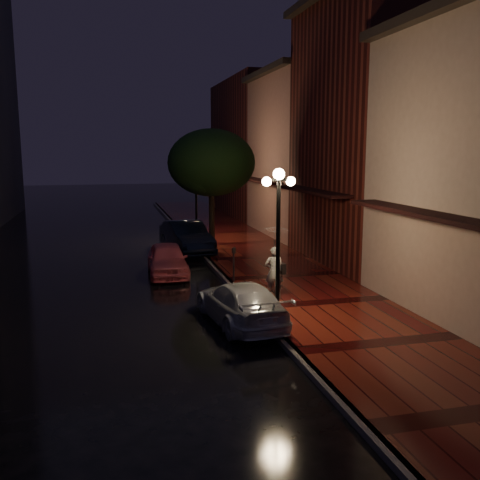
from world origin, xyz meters
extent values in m
plane|color=black|center=(0.00, 0.00, 0.00)|extent=(120.00, 120.00, 0.00)
cube|color=#460C0C|center=(2.25, 0.00, 0.07)|extent=(4.50, 60.00, 0.15)
cube|color=#595451|center=(0.00, 0.00, 0.07)|extent=(0.25, 60.00, 0.15)
cube|color=#511914|center=(7.00, 2.00, 5.50)|extent=(5.00, 8.00, 11.00)
cube|color=#8C5951|center=(7.00, 10.00, 4.50)|extent=(5.00, 8.00, 9.00)
cube|color=#511914|center=(7.00, 20.00, 5.00)|extent=(5.00, 12.00, 10.00)
cylinder|color=black|center=(0.35, -5.00, 2.15)|extent=(0.12, 0.12, 4.00)
cylinder|color=black|center=(0.35, -5.00, 0.30)|extent=(0.36, 0.36, 0.30)
cube|color=black|center=(0.35, -5.00, 4.15)|extent=(0.70, 0.08, 0.08)
sphere|color=#FFD199|center=(0.35, -5.00, 4.30)|extent=(0.32, 0.32, 0.32)
sphere|color=#FFD199|center=(0.00, -5.00, 4.10)|extent=(0.26, 0.26, 0.26)
sphere|color=#FFD199|center=(0.70, -5.00, 4.10)|extent=(0.26, 0.26, 0.26)
cylinder|color=black|center=(0.35, 9.00, 2.15)|extent=(0.12, 0.12, 4.00)
cylinder|color=black|center=(0.35, 9.00, 0.30)|extent=(0.36, 0.36, 0.30)
cube|color=black|center=(0.35, 9.00, 4.15)|extent=(0.70, 0.08, 0.08)
sphere|color=#FFD199|center=(0.35, 9.00, 4.30)|extent=(0.32, 0.32, 0.32)
sphere|color=#FFD199|center=(0.00, 9.00, 4.10)|extent=(0.26, 0.26, 0.26)
sphere|color=#FFD199|center=(0.70, 9.00, 4.10)|extent=(0.26, 0.26, 0.26)
cylinder|color=black|center=(0.60, 6.00, 1.75)|extent=(0.28, 0.28, 3.20)
ellipsoid|color=black|center=(0.60, 6.00, 4.35)|extent=(4.16, 4.16, 3.20)
sphere|color=black|center=(1.30, 6.60, 3.75)|extent=(1.80, 1.80, 1.80)
sphere|color=black|center=(0.00, 5.30, 3.85)|extent=(1.80, 1.80, 1.80)
imported|color=#D65864|center=(-2.04, 1.81, 0.64)|extent=(1.67, 3.84, 1.29)
imported|color=black|center=(-0.60, 6.33, 0.77)|extent=(2.24, 4.83, 1.53)
imported|color=#B4B5BC|center=(-0.68, -4.75, 0.61)|extent=(2.17, 4.40, 1.23)
imported|color=white|center=(0.95, -2.79, 1.00)|extent=(0.69, 0.53, 1.70)
imported|color=silver|center=(0.95, -2.79, 2.07)|extent=(0.99, 1.01, 0.91)
cylinder|color=black|center=(0.95, -2.79, 1.40)|extent=(0.02, 0.02, 1.36)
cube|color=black|center=(1.24, -2.84, 1.11)|extent=(0.14, 0.32, 0.34)
cylinder|color=black|center=(0.15, -0.44, 0.69)|extent=(0.06, 0.06, 1.08)
cube|color=black|center=(0.15, -0.44, 1.33)|extent=(0.14, 0.12, 0.22)
camera|label=1|loc=(-4.31, -19.12, 4.98)|focal=40.00mm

